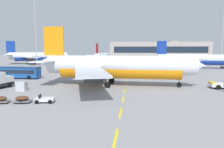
% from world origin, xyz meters
% --- Properties ---
extents(ground, '(400.00, 400.00, 0.00)m').
position_xyz_m(ground, '(40.00, 40.00, 0.00)').
color(ground, gray).
extents(apron_paint_markings, '(8.00, 96.88, 0.01)m').
position_xyz_m(apron_paint_markings, '(18.00, 38.38, 0.00)').
color(apron_paint_markings, yellow).
rests_on(apron_paint_markings, ground).
extents(airliner_foreground, '(34.80, 34.57, 12.20)m').
position_xyz_m(airliner_foreground, '(16.07, 20.85, 3.95)').
color(airliner_foreground, silver).
rests_on(airliner_foreground, ground).
extents(airliner_mid_left, '(31.23, 30.66, 10.98)m').
position_xyz_m(airliner_mid_left, '(43.09, 65.19, 3.55)').
color(airliner_mid_left, silver).
rests_on(airliner_mid_left, ground).
extents(airliner_far_center, '(30.29, 30.58, 10.71)m').
position_xyz_m(airliner_far_center, '(1.17, 102.96, 3.47)').
color(airliner_far_center, silver).
rests_on(airliner_far_center, ground).
extents(airliner_far_right, '(32.77, 31.38, 11.82)m').
position_xyz_m(airliner_far_right, '(-31.11, 86.16, 3.83)').
color(airliner_far_right, silver).
rests_on(airliner_far_right, ground).
extents(apron_shuttle_bus, '(12.15, 3.47, 3.00)m').
position_xyz_m(apron_shuttle_bus, '(-10.37, 29.37, 1.75)').
color(apron_shuttle_bus, '#194C99').
rests_on(apron_shuttle_bus, ground).
extents(catering_truck, '(7.40, 4.60, 3.14)m').
position_xyz_m(catering_truck, '(1.17, 38.95, 1.65)').
color(catering_truck, black).
rests_on(catering_truck, ground).
extents(baggage_train, '(8.72, 2.80, 1.14)m').
position_xyz_m(baggage_train, '(4.10, 5.36, 0.52)').
color(baggage_train, silver).
rests_on(baggage_train, ground).
extents(uld_cargo_container, '(1.76, 1.73, 1.60)m').
position_xyz_m(uld_cargo_container, '(-0.63, 13.84, 0.80)').
color(uld_cargo_container, '#B7BCC6').
rests_on(uld_cargo_container, ground).
extents(apron_light_mast_near, '(1.80, 1.80, 29.06)m').
position_xyz_m(apron_light_mast_near, '(-19.17, 59.57, 17.74)').
color(apron_light_mast_near, slate).
rests_on(apron_light_mast_near, ground).
extents(apron_light_mast_far, '(1.80, 1.80, 28.48)m').
position_xyz_m(apron_light_mast_far, '(53.96, 64.70, 17.43)').
color(apron_light_mast_far, slate).
rests_on(apron_light_mast_far, ground).
extents(terminal_satellite, '(77.93, 18.52, 15.04)m').
position_xyz_m(terminal_satellite, '(40.30, 153.56, 6.74)').
color(terminal_satellite, '#9E998E').
rests_on(terminal_satellite, ground).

